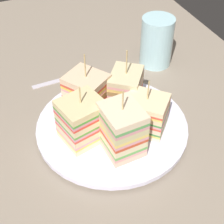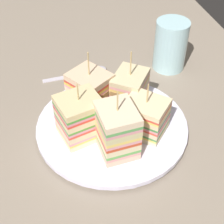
{
  "view_description": "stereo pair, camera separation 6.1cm",
  "coord_description": "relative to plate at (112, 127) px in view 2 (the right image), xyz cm",
  "views": [
    {
      "loc": [
        -41.53,
        16.77,
        45.95
      ],
      "look_at": [
        0.0,
        0.0,
        4.73
      ],
      "focal_mm": 54.51,
      "sensor_mm": 36.0,
      "label": 1
    },
    {
      "loc": [
        -43.42,
        10.99,
        45.95
      ],
      "look_at": [
        0.0,
        0.0,
        4.73
      ],
      "focal_mm": 54.51,
      "sensor_mm": 36.0,
      "label": 2
    }
  ],
  "objects": [
    {
      "name": "spoon",
      "position": [
        19.02,
        0.24,
        -0.65
      ],
      "size": [
        2.83,
        14.76,
        1.0
      ],
      "rotation": [
        0.0,
        0.0,
        4.77
      ],
      "color": "silver",
      "rests_on": "ground_plane"
    },
    {
      "name": "ground_plane",
      "position": [
        0.0,
        0.0,
        -1.95
      ],
      "size": [
        128.67,
        77.97,
        1.8
      ],
      "primitive_type": "cube",
      "color": "gray"
    },
    {
      "name": "drinking_glass",
      "position": [
        17.1,
        -17.8,
        3.79
      ],
      "size": [
        7.32,
        7.32,
        11.37
      ],
      "color": "#ADD8DE",
      "rests_on": "ground_plane"
    },
    {
      "name": "sandwich_wedge_3",
      "position": [
        -2.99,
        -5.25,
        4.05
      ],
      "size": [
        9.13,
        9.2,
        10.58
      ],
      "rotation": [
        0.0,
        0.0,
        7.11
      ],
      "color": "beige",
      "rests_on": "plate"
    },
    {
      "name": "sandwich_wedge_2",
      "position": [
        -6.0,
        0.69,
        5.13
      ],
      "size": [
        7.56,
        6.53,
        12.59
      ],
      "rotation": [
        0.0,
        0.0,
        6.37
      ],
      "color": "beige",
      "rests_on": "plate"
    },
    {
      "name": "sandwich_wedge_1",
      "position": [
        -1.22,
        5.92,
        4.77
      ],
      "size": [
        7.99,
        8.48,
        11.38
      ],
      "rotation": [
        0.0,
        0.0,
        4.97
      ],
      "color": "beige",
      "rests_on": "plate"
    },
    {
      "name": "sandwich_wedge_4",
      "position": [
        4.1,
        -4.44,
        4.42
      ],
      "size": [
        8.95,
        8.6,
        12.35
      ],
      "rotation": [
        0.0,
        0.0,
        8.79
      ],
      "color": "beige",
      "rests_on": "plate"
    },
    {
      "name": "plate",
      "position": [
        0.0,
        0.0,
        0.0
      ],
      "size": [
        27.98,
        27.98,
        1.73
      ],
      "color": "white",
      "rests_on": "ground_plane"
    },
    {
      "name": "sandwich_wedge_0",
      "position": [
        5.33,
        2.85,
        4.67
      ],
      "size": [
        9.29,
        9.04,
        12.63
      ],
      "rotation": [
        0.0,
        0.0,
        3.75
      ],
      "color": "beige",
      "rests_on": "plate"
    }
  ]
}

